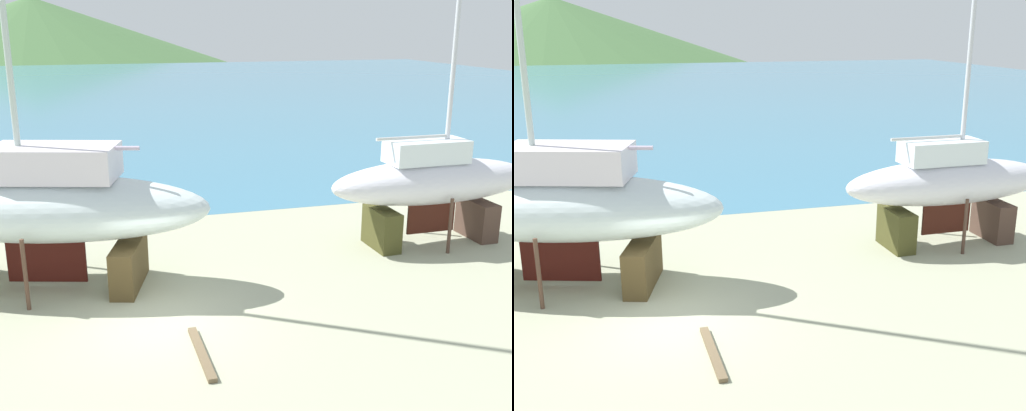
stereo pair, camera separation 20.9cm
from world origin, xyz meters
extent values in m
plane|color=#A5A78A|center=(0.00, -3.18, 0.00)|extent=(48.92, 48.92, 0.00)
cube|color=teal|center=(0.00, 59.81, 0.00)|extent=(135.69, 101.52, 0.01)
cone|color=#446B3B|center=(-12.07, 159.55, 0.00)|extent=(169.11, 169.11, 28.07)
cube|color=brown|center=(-0.57, 2.65, 0.69)|extent=(1.35, 2.53, 1.37)
cylinder|color=brown|center=(-3.40, 1.73, 1.02)|extent=(0.12, 0.12, 2.05)
cylinder|color=brown|center=(-2.47, 4.94, 1.02)|extent=(0.12, 0.12, 2.05)
ellipsoid|color=white|center=(-2.94, 3.34, 2.43)|extent=(10.31, 5.67, 1.93)
cube|color=#42130D|center=(-2.94, 3.34, 0.80)|extent=(2.29, 0.74, 1.35)
cube|color=silver|center=(-2.46, 3.20, 3.78)|extent=(3.92, 2.74, 0.96)
cylinder|color=silver|center=(-1.75, 2.99, 4.20)|extent=(3.35, 1.09, 0.13)
cube|color=#4D372D|center=(12.08, 3.71, 0.70)|extent=(0.73, 1.73, 1.40)
cube|color=#43411D|center=(8.20, 3.63, 0.70)|extent=(0.73, 1.73, 1.40)
cylinder|color=#4B3921|center=(10.11, 4.85, 0.97)|extent=(0.12, 0.12, 1.94)
cylinder|color=#4F372B|center=(10.16, 2.49, 0.97)|extent=(0.12, 0.12, 1.94)
ellipsoid|color=white|center=(10.14, 3.67, 2.26)|extent=(7.80, 2.30, 1.56)
cube|color=#4B1E14|center=(10.14, 3.67, 0.93)|extent=(1.86, 0.12, 1.10)
cube|color=white|center=(9.75, 3.67, 3.35)|extent=(2.82, 1.34, 0.78)
cylinder|color=silver|center=(10.52, 3.68, 7.44)|extent=(0.16, 0.16, 8.97)
cylinder|color=beige|center=(9.17, 3.65, 3.86)|extent=(2.72, 0.17, 0.11)
cube|color=brown|center=(0.72, -1.99, 0.05)|extent=(0.24, 2.51, 0.11)
camera|label=1|loc=(-1.60, -15.04, 7.59)|focal=43.70mm
camera|label=2|loc=(-1.40, -15.10, 7.59)|focal=43.70mm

